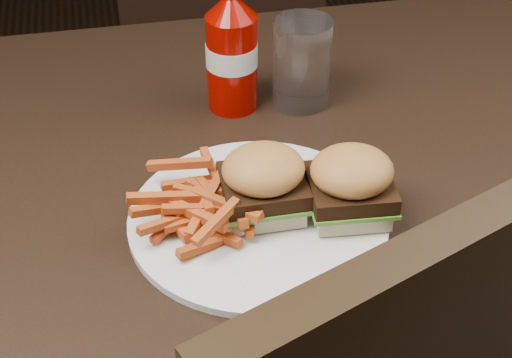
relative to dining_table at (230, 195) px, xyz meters
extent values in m
cube|color=black|center=(0.00, 0.00, 0.00)|extent=(1.20, 0.80, 0.04)
cube|color=black|center=(0.08, 0.69, -0.30)|extent=(0.37, 0.37, 0.03)
cylinder|color=white|center=(0.02, -0.07, 0.03)|extent=(0.27, 0.27, 0.01)
cube|color=beige|center=(0.02, -0.07, 0.04)|extent=(0.07, 0.07, 0.02)
cube|color=beige|center=(0.11, -0.09, 0.04)|extent=(0.08, 0.08, 0.02)
cylinder|color=#920500|center=(0.03, 0.15, 0.08)|extent=(0.06, 0.06, 0.12)
cylinder|color=white|center=(0.12, 0.14, 0.08)|extent=(0.08, 0.08, 0.11)
camera|label=1|loc=(-0.11, -0.67, 0.55)|focal=55.00mm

